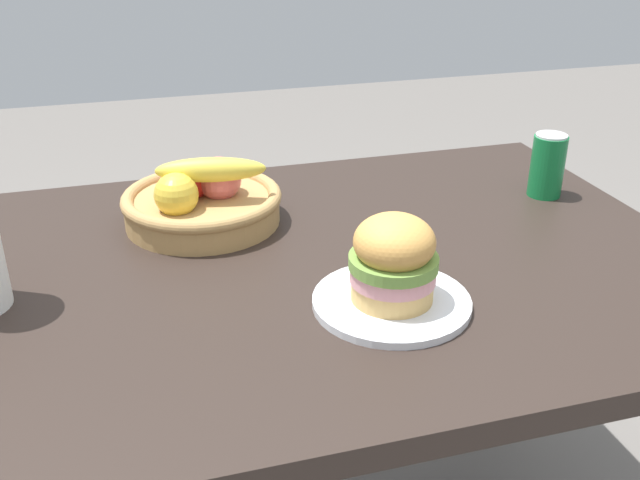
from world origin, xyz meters
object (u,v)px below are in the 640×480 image
(sandwich, at_px, (394,259))
(soda_can, at_px, (547,165))
(fruit_basket, at_px, (202,200))
(plate, at_px, (391,302))

(sandwich, distance_m, soda_can, 0.55)
(soda_can, height_order, fruit_basket, fruit_basket)
(plate, xyz_separation_m, soda_can, (0.45, 0.32, 0.06))
(sandwich, xyz_separation_m, soda_can, (0.45, 0.32, -0.01))
(plate, distance_m, fruit_basket, 0.44)
(sandwich, xyz_separation_m, fruit_basket, (-0.23, 0.37, -0.03))
(soda_can, bearing_deg, fruit_basket, 175.40)
(sandwich, distance_m, fruit_basket, 0.43)
(fruit_basket, bearing_deg, soda_can, -4.60)
(plate, bearing_deg, sandwich, 116.57)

